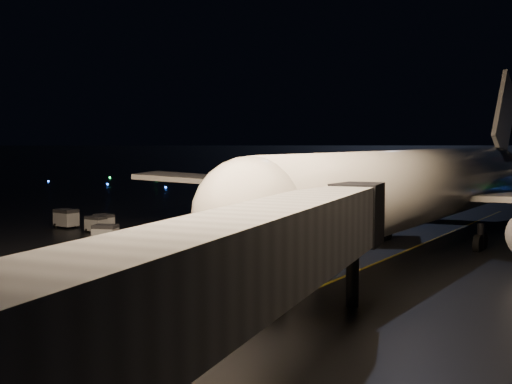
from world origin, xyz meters
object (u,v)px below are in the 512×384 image
crew_c (135,239)px  baggage_cart_3 (104,222)px  belt_loader (160,268)px  baggage_cart_2 (66,219)px  pushback_tug (121,321)px  baggage_cart_0 (96,224)px  baggage_cart_1 (105,235)px  airliner (437,145)px

crew_c → baggage_cart_3: size_ratio=0.86×
belt_loader → baggage_cart_2: size_ratio=2.64×
pushback_tug → baggage_cart_3: 35.78m
crew_c → baggage_cart_0: 10.91m
crew_c → baggage_cart_1: bearing=-138.3°
crew_c → belt_loader: bearing=5.7°
baggage_cart_2 → belt_loader: bearing=-28.0°
crew_c → baggage_cart_3: bearing=-165.1°
airliner → baggage_cart_3: 32.19m
belt_loader → baggage_cart_2: belt_loader is taller
baggage_cart_0 → baggage_cart_2: (-4.83, 0.55, 0.17)m
baggage_cart_0 → baggage_cart_1: 7.53m
pushback_tug → crew_c: bearing=130.6°
baggage_cart_1 → baggage_cart_3: size_ratio=1.07×
baggage_cart_1 → baggage_cart_3: bearing=114.0°
baggage_cart_0 → baggage_cart_1: size_ratio=0.92×
baggage_cart_1 → belt_loader: bearing=-57.2°
airliner → baggage_cart_2: airliner is taller
baggage_cart_3 → airliner: bearing=27.2°
airliner → baggage_cart_2: (-34.07, -10.79, -7.42)m
baggage_cart_3 → pushback_tug: bearing=-33.8°
airliner → baggage_cart_1: 29.14m
baggage_cart_0 → baggage_cart_2: size_ratio=0.82×
airliner → baggage_cart_0: size_ratio=32.61×
baggage_cart_3 → belt_loader: bearing=-28.3°
pushback_tug → baggage_cart_0: 34.45m
crew_c → baggage_cart_2: size_ratio=0.72×
airliner → pushback_tug: size_ratio=15.89×
baggage_cart_0 → belt_loader: bearing=-38.3°
belt_loader → pushback_tug: bearing=-56.6°
baggage_cart_1 → baggage_cart_0: bearing=119.8°
belt_loader → baggage_cart_3: bearing=145.6°
baggage_cart_2 → baggage_cart_0: bearing=-3.9°
belt_loader → baggage_cart_0: belt_loader is taller
crew_c → baggage_cart_3: 12.02m
airliner → crew_c: (-19.48, -16.22, -7.57)m
airliner → belt_loader: airliner is taller
airliner → crew_c: airliner is taller
baggage_cart_2 → crew_c: bearing=-17.7°
pushback_tug → belt_loader: 9.12m
airliner → pushback_tug: airliner is taller
belt_loader → baggage_cart_0: bearing=147.6°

